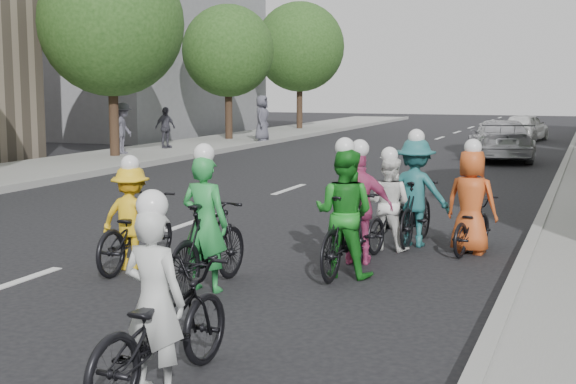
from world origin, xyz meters
The scene contains 21 objects.
ground centered at (0.00, 0.00, 0.00)m, with size 120.00×120.00×0.00m, color black.
sidewalk_left centered at (-8.00, 10.00, 0.07)m, with size 4.00×80.00×0.15m, color gray.
curb_left centered at (-6.05, 10.00, 0.09)m, with size 0.18×80.00×0.18m, color #999993.
curb_right centered at (6.05, 10.00, 0.09)m, with size 0.18×80.00×0.18m, color #999993.
bldg_sw centered at (-16.00, 28.00, 4.00)m, with size 10.00×14.00×8.00m, color slate.
tree_l_3 centered at (-8.20, 15.00, 4.52)m, with size 4.80×4.80×6.93m.
tree_l_4 centered at (-8.20, 24.00, 3.96)m, with size 4.00×4.00×5.97m.
tree_l_5 centered at (-8.20, 33.00, 4.52)m, with size 4.80×4.80×6.93m.
cyclist_0 centered at (3.59, -2.37, 0.58)m, with size 0.85×2.02×1.70m.
cyclist_1 centered at (3.84, 2.06, 0.70)m, with size 0.86×1.88×1.85m.
cyclist_2 centered at (1.00, 1.40, 0.59)m, with size 0.93×1.92×1.59m.
cyclist_3 centered at (3.82, 2.84, 0.65)m, with size 1.01×1.74×1.77m.
cyclist_4 centered at (5.19, 4.13, 0.60)m, with size 0.85×1.64×1.73m.
cyclist_5 centered at (2.46, 0.74, 0.65)m, with size 0.64×1.87×1.83m.
cyclist_6 centered at (3.97, 3.96, 0.56)m, with size 0.86×1.76×1.59m.
cyclist_7 centered at (4.29, 4.37, 0.72)m, with size 1.13×1.77×1.85m.
follow_car_lead centered at (3.91, 19.60, 0.68)m, with size 1.91×4.69×1.36m, color silver.
follow_car_trail centered at (3.92, 29.32, 0.63)m, with size 1.48×3.68×1.26m, color white.
spectator_0 centered at (-8.34, 15.76, 1.03)m, with size 1.13×0.65×1.75m, color #575563.
spectator_1 centered at (-8.20, 18.42, 0.92)m, with size 0.91×0.38×1.54m, color #484753.
spectator_2 centered at (-6.30, 23.25, 1.11)m, with size 0.94×0.61×1.92m, color #51505D.
Camera 1 is at (6.89, -8.01, 2.54)m, focal length 50.00 mm.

